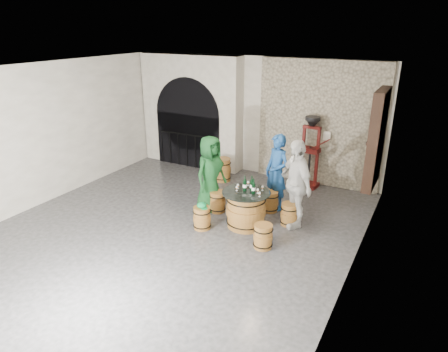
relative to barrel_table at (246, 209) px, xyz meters
The scene contains 30 objects.
ground 1.56m from the barrel_table, 144.13° to the right, with size 8.00×8.00×0.00m, color #2A2A2C.
wall_back 3.56m from the barrel_table, 111.43° to the left, with size 8.00×8.00×0.00m, color beige.
wall_left 4.96m from the barrel_table, 169.40° to the right, with size 8.00×8.00×0.00m, color beige.
wall_right 2.73m from the barrel_table, 21.22° to the right, with size 8.00×8.00×0.00m, color beige.
ceiling 3.20m from the barrel_table, 144.13° to the right, with size 8.00×8.00×0.00m, color beige.
stone_facing_panel 3.34m from the barrel_table, 79.31° to the left, with size 3.20×0.12×3.18m, color #A19880.
arched_opening 4.40m from the barrel_table, 137.58° to the left, with size 3.10×0.60×3.19m.
shuttered_window 2.99m from the barrel_table, 35.10° to the left, with size 0.23×1.10×2.00m.
barrel_table is the anchor object (origin of this frame).
barrel_stool_left 0.93m from the barrel_table, 159.33° to the left, with size 0.38×0.38×0.48m.
barrel_stool_far 0.93m from the barrel_table, 78.71° to the left, with size 0.38×0.38×0.48m.
barrel_stool_right 0.93m from the barrel_table, 31.55° to the left, with size 0.38×0.38×0.48m.
barrel_stool_near_right 0.93m from the barrel_table, 44.00° to the right, with size 0.38×0.38×0.48m.
barrel_stool_near_left 0.93m from the barrel_table, 144.77° to the right, with size 0.38×0.38×0.48m.
green_cap 0.93m from the barrel_table, 144.57° to the right, with size 0.24×0.20×0.11m.
person_green 1.25m from the barrel_table, 159.33° to the left, with size 0.84×0.54×1.71m, color #113F1A.
person_blue 1.24m from the barrel_table, 78.71° to the left, with size 0.64×0.42×1.74m, color navy.
person_white 1.14m from the barrel_table, 31.55° to the left, with size 1.09×0.45×1.86m, color silver.
wine_bottle_left 0.53m from the barrel_table, 138.58° to the left, with size 0.08×0.08×0.32m.
wine_bottle_center 0.54m from the barrel_table, ahead, with size 0.08×0.08×0.32m.
wine_bottle_right 0.54m from the barrel_table, 61.71° to the left, with size 0.08×0.08×0.32m.
tasting_glass_a 0.48m from the barrel_table, behind, with size 0.05×0.05×0.10m, color #AE5C21, non-canonical shape.
tasting_glass_b 0.50m from the barrel_table, 12.00° to the left, with size 0.05×0.05×0.10m, color #AE5C21, non-canonical shape.
tasting_glass_c 0.56m from the barrel_table, 109.39° to the left, with size 0.05×0.05×0.10m, color #AE5C21, non-canonical shape.
tasting_glass_d 0.56m from the barrel_table, 42.91° to the left, with size 0.05×0.05×0.10m, color #AE5C21, non-canonical shape.
tasting_glass_e 0.56m from the barrel_table, 15.31° to the right, with size 0.05×0.05×0.10m, color #AE5C21, non-canonical shape.
tasting_glass_f 0.51m from the barrel_table, 160.37° to the left, with size 0.05×0.05×0.10m, color #AE5C21, non-canonical shape.
side_barrel 2.64m from the barrel_table, 129.14° to the left, with size 0.47×0.47×0.62m.
corking_press 2.86m from the barrel_table, 79.73° to the left, with size 0.77×0.46×1.85m.
control_box 3.24m from the barrel_table, 74.47° to the left, with size 0.18×0.10×0.22m, color silver.
Camera 1 is at (4.36, -5.91, 3.99)m, focal length 32.00 mm.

